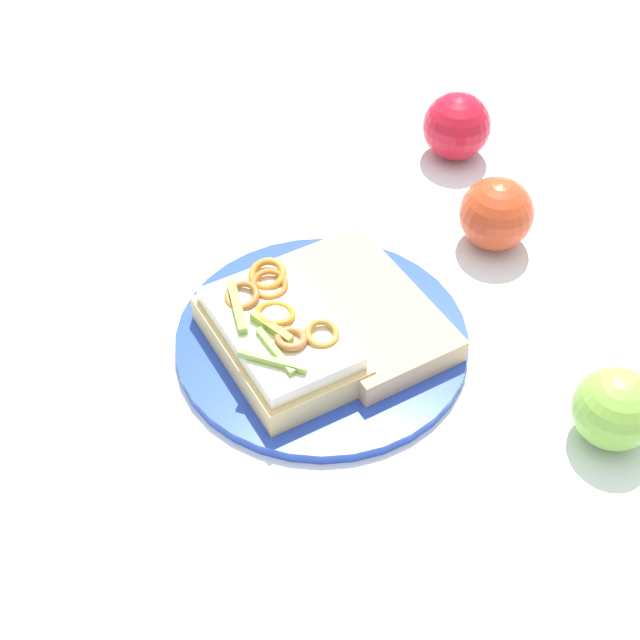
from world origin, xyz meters
TOP-DOWN VIEW (x-y plane):
  - ground_plane at (0.00, 0.00)m, footprint 2.00×2.00m
  - plate at (0.00, 0.00)m, footprint 0.26×0.26m
  - sandwich at (0.02, -0.04)m, footprint 0.18×0.16m
  - bread_slice_side at (-0.02, 0.04)m, footprint 0.21×0.18m
  - apple_0 at (-0.14, 0.17)m, footprint 0.08×0.08m
  - apple_1 at (-0.29, 0.15)m, footprint 0.08×0.08m
  - apple_2 at (0.10, 0.23)m, footprint 0.08×0.08m

SIDE VIEW (x-z plane):
  - ground_plane at x=0.00m, z-range 0.00..0.00m
  - plate at x=0.00m, z-range 0.00..0.01m
  - bread_slice_side at x=-0.02m, z-range 0.01..0.03m
  - sandwich at x=0.02m, z-range 0.01..0.06m
  - apple_2 at x=0.10m, z-range 0.00..0.07m
  - apple_0 at x=-0.14m, z-range 0.00..0.07m
  - apple_1 at x=-0.29m, z-range 0.00..0.07m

